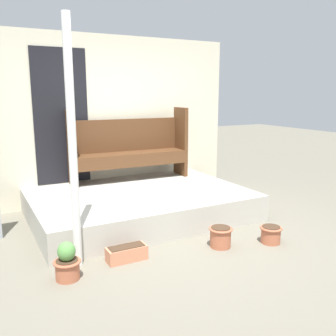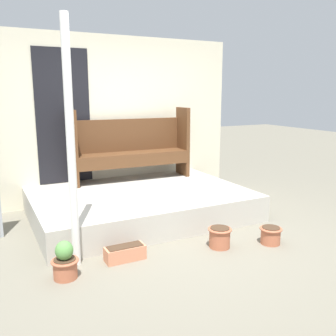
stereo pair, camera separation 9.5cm
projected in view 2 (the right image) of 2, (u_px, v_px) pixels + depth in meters
The scene contains 9 objects.
ground_plane at pixel (177, 240), 4.46m from camera, with size 24.00×24.00×0.00m, color #706B5B.
porch_slab at pixel (140, 204), 5.30m from camera, with size 2.92×2.05×0.36m.
house_wall at pixel (112, 119), 5.98m from camera, with size 4.12×0.08×2.60m.
support_post at pixel (71, 146), 3.60m from camera, with size 0.08×0.08×2.45m.
bench at pixel (131, 145), 5.91m from camera, with size 1.88×0.47×1.13m.
flower_pot_left at pixel (65, 262), 3.53m from camera, with size 0.26×0.26×0.37m.
flower_pot_middle at pixel (220, 236), 4.24m from camera, with size 0.27×0.27×0.23m.
flower_pot_right at pixel (271, 234), 4.34m from camera, with size 0.26×0.26×0.20m.
planter_box_rect at pixel (125, 253), 3.93m from camera, with size 0.42×0.17×0.16m.
Camera 2 is at (-2.00, -3.69, 1.74)m, focal length 40.00 mm.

